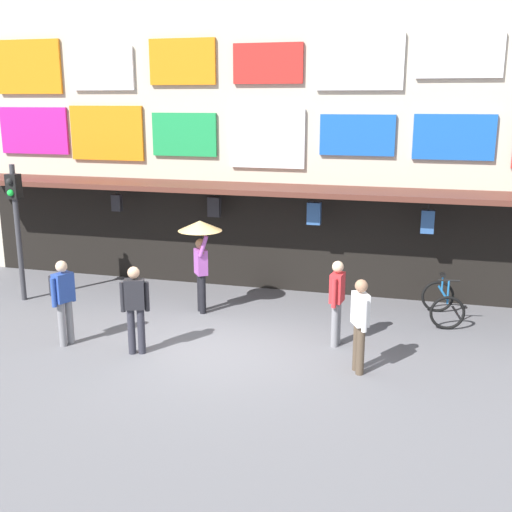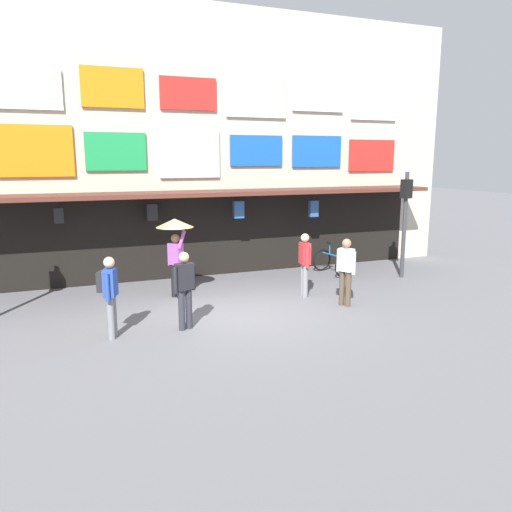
{
  "view_description": "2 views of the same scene",
  "coord_description": "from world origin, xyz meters",
  "px_view_note": "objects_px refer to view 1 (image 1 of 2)",
  "views": [
    {
      "loc": [
        3.68,
        -10.56,
        4.62
      ],
      "look_at": [
        0.63,
        0.61,
        1.7
      ],
      "focal_mm": 43.68,
      "sensor_mm": 36.0,
      "label": 1
    },
    {
      "loc": [
        -3.61,
        -10.65,
        3.59
      ],
      "look_at": [
        0.95,
        1.01,
        1.12
      ],
      "focal_mm": 34.83,
      "sensor_mm": 36.0,
      "label": 2
    }
  ],
  "objects_px": {
    "pedestrian_in_white": "(135,305)",
    "pedestrian_in_green": "(337,298)",
    "pedestrian_in_blue": "(360,321)",
    "bicycle_parked": "(443,303)",
    "traffic_light_near": "(16,211)",
    "pedestrian_in_red": "(63,296)",
    "pedestrian_with_umbrella": "(200,240)"
  },
  "relations": [
    {
      "from": "pedestrian_with_umbrella",
      "to": "pedestrian_in_white",
      "type": "relative_size",
      "value": 1.24
    },
    {
      "from": "traffic_light_near",
      "to": "pedestrian_in_red",
      "type": "relative_size",
      "value": 1.9
    },
    {
      "from": "pedestrian_in_red",
      "to": "pedestrian_with_umbrella",
      "type": "height_order",
      "value": "pedestrian_with_umbrella"
    },
    {
      "from": "traffic_light_near",
      "to": "pedestrian_with_umbrella",
      "type": "bearing_deg",
      "value": 3.74
    },
    {
      "from": "pedestrian_in_green",
      "to": "traffic_light_near",
      "type": "bearing_deg",
      "value": 173.64
    },
    {
      "from": "pedestrian_in_red",
      "to": "pedestrian_in_blue",
      "type": "height_order",
      "value": "same"
    },
    {
      "from": "pedestrian_with_umbrella",
      "to": "pedestrian_in_blue",
      "type": "relative_size",
      "value": 1.24
    },
    {
      "from": "pedestrian_in_white",
      "to": "pedestrian_in_green",
      "type": "bearing_deg",
      "value": 21.5
    },
    {
      "from": "pedestrian_in_red",
      "to": "pedestrian_in_white",
      "type": "distance_m",
      "value": 1.52
    },
    {
      "from": "traffic_light_near",
      "to": "pedestrian_in_green",
      "type": "xyz_separation_m",
      "value": [
        7.54,
        -0.84,
        -1.19
      ]
    },
    {
      "from": "pedestrian_in_white",
      "to": "bicycle_parked",
      "type": "bearing_deg",
      "value": 31.32
    },
    {
      "from": "pedestrian_in_green",
      "to": "pedestrian_with_umbrella",
      "type": "bearing_deg",
      "value": 160.38
    },
    {
      "from": "pedestrian_in_red",
      "to": "pedestrian_in_blue",
      "type": "bearing_deg",
      "value": 2.21
    },
    {
      "from": "pedestrian_in_green",
      "to": "pedestrian_in_blue",
      "type": "xyz_separation_m",
      "value": [
        0.55,
        -1.13,
        0.0
      ]
    },
    {
      "from": "pedestrian_in_red",
      "to": "pedestrian_with_umbrella",
      "type": "distance_m",
      "value": 3.18
    },
    {
      "from": "traffic_light_near",
      "to": "pedestrian_in_red",
      "type": "height_order",
      "value": "traffic_light_near"
    },
    {
      "from": "pedestrian_in_white",
      "to": "pedestrian_in_blue",
      "type": "distance_m",
      "value": 4.09
    },
    {
      "from": "bicycle_parked",
      "to": "pedestrian_in_green",
      "type": "relative_size",
      "value": 0.75
    },
    {
      "from": "pedestrian_with_umbrella",
      "to": "pedestrian_in_white",
      "type": "distance_m",
      "value": 2.63
    },
    {
      "from": "pedestrian_in_green",
      "to": "pedestrian_in_white",
      "type": "xyz_separation_m",
      "value": [
        -3.52,
        -1.39,
        0.0
      ]
    },
    {
      "from": "pedestrian_in_red",
      "to": "pedestrian_in_blue",
      "type": "relative_size",
      "value": 1.0
    },
    {
      "from": "traffic_light_near",
      "to": "pedestrian_with_umbrella",
      "type": "distance_m",
      "value": 4.42
    },
    {
      "from": "pedestrian_in_green",
      "to": "pedestrian_in_blue",
      "type": "relative_size",
      "value": 1.0
    },
    {
      "from": "traffic_light_near",
      "to": "pedestrian_in_white",
      "type": "xyz_separation_m",
      "value": [
        4.02,
        -2.23,
        -1.19
      ]
    },
    {
      "from": "traffic_light_near",
      "to": "pedestrian_in_green",
      "type": "bearing_deg",
      "value": -6.36
    },
    {
      "from": "pedestrian_with_umbrella",
      "to": "pedestrian_in_green",
      "type": "bearing_deg",
      "value": -19.62
    },
    {
      "from": "traffic_light_near",
      "to": "pedestrian_in_green",
      "type": "relative_size",
      "value": 1.9
    },
    {
      "from": "pedestrian_in_green",
      "to": "pedestrian_in_blue",
      "type": "bearing_deg",
      "value": -63.87
    },
    {
      "from": "traffic_light_near",
      "to": "pedestrian_in_red",
      "type": "distance_m",
      "value": 3.51
    },
    {
      "from": "bicycle_parked",
      "to": "pedestrian_in_white",
      "type": "xyz_separation_m",
      "value": [
        -5.53,
        -3.36,
        0.55
      ]
    },
    {
      "from": "bicycle_parked",
      "to": "pedestrian_in_blue",
      "type": "bearing_deg",
      "value": -115.0
    },
    {
      "from": "bicycle_parked",
      "to": "pedestrian_in_green",
      "type": "distance_m",
      "value": 2.87
    }
  ]
}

